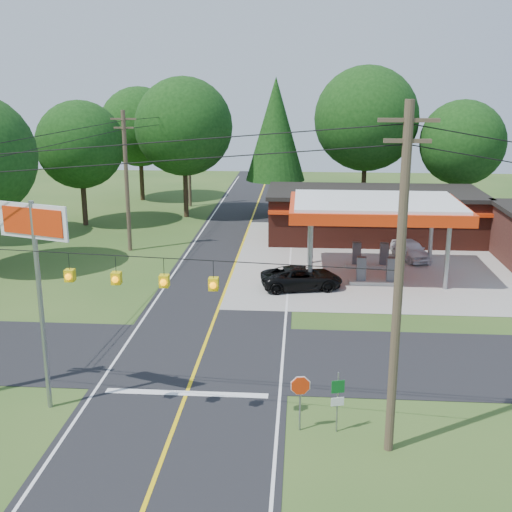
# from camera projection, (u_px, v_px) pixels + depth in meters

# --- Properties ---
(ground) EXTENTS (120.00, 120.00, 0.00)m
(ground) POSITION_uv_depth(u_px,v_px,m) (201.00, 356.00, 28.90)
(ground) COLOR #2A4D1B
(ground) RESTS_ON ground
(main_highway) EXTENTS (8.00, 120.00, 0.02)m
(main_highway) POSITION_uv_depth(u_px,v_px,m) (201.00, 356.00, 28.90)
(main_highway) COLOR black
(main_highway) RESTS_ON ground
(cross_road) EXTENTS (70.00, 7.00, 0.02)m
(cross_road) POSITION_uv_depth(u_px,v_px,m) (201.00, 356.00, 28.89)
(cross_road) COLOR black
(cross_road) RESTS_ON ground
(lane_center_yellow) EXTENTS (0.15, 110.00, 0.00)m
(lane_center_yellow) POSITION_uv_depth(u_px,v_px,m) (201.00, 356.00, 28.89)
(lane_center_yellow) COLOR yellow
(lane_center_yellow) RESTS_ON main_highway
(gas_canopy) EXTENTS (10.60, 7.40, 4.88)m
(gas_canopy) POSITION_uv_depth(u_px,v_px,m) (376.00, 210.00, 39.63)
(gas_canopy) COLOR gray
(gas_canopy) RESTS_ON ground
(convenience_store) EXTENTS (16.40, 7.55, 3.80)m
(convenience_store) POSITION_uv_depth(u_px,v_px,m) (373.00, 214.00, 49.78)
(convenience_store) COLOR #522017
(convenience_store) RESTS_ON ground
(utility_pole_near_right) EXTENTS (1.80, 0.30, 11.50)m
(utility_pole_near_right) POSITION_uv_depth(u_px,v_px,m) (399.00, 281.00, 20.06)
(utility_pole_near_right) COLOR #473828
(utility_pole_near_right) RESTS_ON ground
(utility_pole_far_left) EXTENTS (1.80, 0.30, 10.00)m
(utility_pole_far_left) POSITION_uv_depth(u_px,v_px,m) (127.00, 179.00, 45.37)
(utility_pole_far_left) COLOR #473828
(utility_pole_far_left) RESTS_ON ground
(utility_pole_north) EXTENTS (0.30, 0.30, 9.50)m
(utility_pole_north) POSITION_uv_depth(u_px,v_px,m) (189.00, 158.00, 61.73)
(utility_pole_north) COLOR #473828
(utility_pole_north) RESTS_ON ground
(overhead_beacons) EXTENTS (17.04, 2.04, 1.03)m
(overhead_beacons) POSITION_uv_depth(u_px,v_px,m) (139.00, 259.00, 21.54)
(overhead_beacons) COLOR black
(overhead_beacons) RESTS_ON ground
(treeline_backdrop) EXTENTS (70.27, 51.59, 13.30)m
(treeline_backdrop) POSITION_uv_depth(u_px,v_px,m) (257.00, 140.00, 49.92)
(treeline_backdrop) COLOR #332316
(treeline_backdrop) RESTS_ON ground
(suv_car) EXTENTS (5.72, 5.72, 1.34)m
(suv_car) POSITION_uv_depth(u_px,v_px,m) (302.00, 278.00, 38.02)
(suv_car) COLOR black
(suv_car) RESTS_ON ground
(sedan_car) EXTENTS (4.96, 4.96, 1.35)m
(sedan_car) POSITION_uv_depth(u_px,v_px,m) (411.00, 250.00, 44.22)
(sedan_car) COLOR white
(sedan_car) RESTS_ON ground
(big_stop_sign) EXTENTS (2.83, 1.02, 7.97)m
(big_stop_sign) POSITION_uv_depth(u_px,v_px,m) (36.00, 254.00, 22.82)
(big_stop_sign) COLOR gray
(big_stop_sign) RESTS_ON ground
(octagonal_stop_sign) EXTENTS (0.74, 0.17, 2.12)m
(octagonal_stop_sign) POSITION_uv_depth(u_px,v_px,m) (300.00, 390.00, 22.39)
(octagonal_stop_sign) COLOR gray
(octagonal_stop_sign) RESTS_ON ground
(route_sign_post) EXTENTS (0.46, 0.15, 2.29)m
(route_sign_post) POSITION_uv_depth(u_px,v_px,m) (338.00, 397.00, 22.34)
(route_sign_post) COLOR gray
(route_sign_post) RESTS_ON ground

